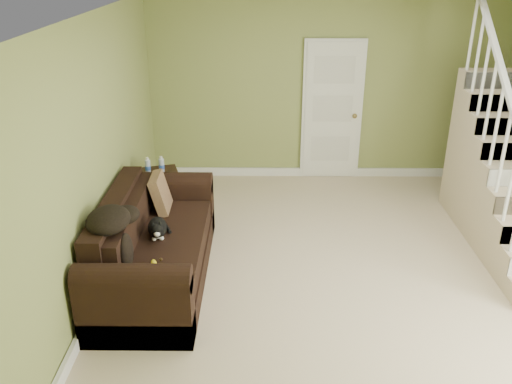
{
  "coord_description": "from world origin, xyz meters",
  "views": [
    {
      "loc": [
        -0.91,
        -4.85,
        3.11
      ],
      "look_at": [
        -0.96,
        0.26,
        0.82
      ],
      "focal_mm": 38.0,
      "sensor_mm": 36.0,
      "label": 1
    }
  ],
  "objects_px": {
    "side_table": "(158,197)",
    "cat": "(157,228)",
    "sofa": "(152,249)",
    "banana": "(154,266)"
  },
  "relations": [
    {
      "from": "cat",
      "to": "banana",
      "type": "relative_size",
      "value": 2.33
    },
    {
      "from": "sofa",
      "to": "banana",
      "type": "height_order",
      "value": "sofa"
    },
    {
      "from": "side_table",
      "to": "cat",
      "type": "relative_size",
      "value": 1.72
    },
    {
      "from": "cat",
      "to": "banana",
      "type": "distance_m",
      "value": 0.61
    },
    {
      "from": "side_table",
      "to": "cat",
      "type": "bearing_deg",
      "value": -79.76
    },
    {
      "from": "sofa",
      "to": "banana",
      "type": "xyz_separation_m",
      "value": [
        0.15,
        -0.6,
        0.17
      ]
    },
    {
      "from": "sofa",
      "to": "cat",
      "type": "distance_m",
      "value": 0.25
    },
    {
      "from": "banana",
      "to": "cat",
      "type": "bearing_deg",
      "value": 82.85
    },
    {
      "from": "sofa",
      "to": "cat",
      "type": "relative_size",
      "value": 4.54
    },
    {
      "from": "side_table",
      "to": "cat",
      "type": "xyz_separation_m",
      "value": [
        0.24,
        -1.32,
        0.26
      ]
    }
  ]
}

